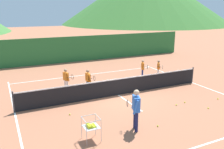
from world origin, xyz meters
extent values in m
plane|color=#A86647|center=(0.00, 0.00, 0.00)|extent=(120.00, 120.00, 0.00)
cube|color=white|center=(0.00, -5.96, 0.00)|extent=(11.03, 0.08, 0.01)
cube|color=white|center=(0.00, 4.89, 0.00)|extent=(11.03, 0.08, 0.01)
cube|color=white|center=(-5.51, 0.00, 0.00)|extent=(0.08, 10.86, 0.01)
cube|color=white|center=(5.51, 0.00, 0.00)|extent=(0.08, 10.86, 0.01)
cube|color=white|center=(0.00, 0.00, 0.00)|extent=(0.08, 5.06, 0.01)
cylinder|color=#333338|center=(-5.52, 0.00, 0.53)|extent=(0.08, 0.08, 1.05)
cylinder|color=#333338|center=(5.52, 0.00, 0.53)|extent=(0.08, 0.08, 1.05)
cube|color=black|center=(0.00, 0.00, 0.46)|extent=(10.96, 0.02, 0.92)
cube|color=white|center=(0.00, 0.00, 0.95)|extent=(10.96, 0.03, 0.06)
cylinder|color=#191E4C|center=(-1.29, -4.09, 0.42)|extent=(0.13, 0.13, 0.85)
cylinder|color=#191E4C|center=(-1.18, -3.78, 0.42)|extent=(0.13, 0.13, 0.85)
cube|color=blue|center=(-1.24, -3.94, 1.14)|extent=(0.39, 0.55, 0.59)
sphere|color=#DBAD84|center=(-1.24, -3.94, 1.59)|extent=(0.23, 0.23, 0.23)
cylinder|color=blue|center=(-1.40, -4.18, 1.11)|extent=(0.25, 0.16, 0.58)
cylinder|color=blue|center=(-1.18, -3.65, 1.10)|extent=(0.20, 0.14, 0.58)
torus|color=#262628|center=(-1.42, -3.56, 1.05)|extent=(0.12, 0.28, 0.29)
cylinder|color=black|center=(-1.19, -3.64, 1.05)|extent=(0.22, 0.10, 0.03)
cylinder|color=silver|center=(-2.49, 2.10, 0.34)|extent=(0.10, 0.10, 0.67)
cylinder|color=silver|center=(-2.44, 1.85, 0.34)|extent=(0.10, 0.10, 0.67)
cube|color=orange|center=(-2.46, 1.98, 0.91)|extent=(0.27, 0.43, 0.47)
sphere|color=tan|center=(-2.46, 1.98, 1.26)|extent=(0.19, 0.19, 0.19)
cylinder|color=orange|center=(-2.46, 2.21, 0.88)|extent=(0.19, 0.11, 0.46)
cylinder|color=orange|center=(-2.38, 1.76, 0.87)|extent=(0.15, 0.10, 0.46)
torus|color=#262628|center=(-2.12, 1.81, 0.87)|extent=(0.08, 0.29, 0.29)
cylinder|color=black|center=(-2.36, 1.76, 0.87)|extent=(0.22, 0.07, 0.03)
cylinder|color=navy|center=(-1.37, 1.34, 0.34)|extent=(0.10, 0.10, 0.67)
cylinder|color=navy|center=(-1.36, 1.08, 0.34)|extent=(0.10, 0.10, 0.67)
cube|color=orange|center=(-1.36, 1.21, 0.91)|extent=(0.19, 0.41, 0.47)
sphere|color=#996B4C|center=(-1.36, 1.21, 1.27)|extent=(0.19, 0.19, 0.19)
cylinder|color=orange|center=(-1.31, 1.44, 0.88)|extent=(0.18, 0.08, 0.46)
cylinder|color=orange|center=(-1.32, 0.98, 0.88)|extent=(0.14, 0.07, 0.46)
torus|color=#262628|center=(-1.06, 0.98, 0.87)|extent=(0.03, 0.29, 0.29)
cylinder|color=black|center=(-1.30, 0.98, 0.87)|extent=(0.22, 0.03, 0.03)
cylinder|color=navy|center=(3.24, 2.55, 0.32)|extent=(0.09, 0.09, 0.63)
cylinder|color=navy|center=(3.13, 2.33, 0.32)|extent=(0.09, 0.09, 0.63)
cube|color=orange|center=(3.19, 2.44, 0.85)|extent=(0.33, 0.42, 0.44)
sphere|color=tan|center=(3.19, 2.44, 1.19)|extent=(0.17, 0.17, 0.17)
cylinder|color=orange|center=(3.33, 2.61, 0.83)|extent=(0.18, 0.14, 0.43)
cylinder|color=orange|center=(3.11, 2.24, 0.82)|extent=(0.15, 0.12, 0.44)
torus|color=#262628|center=(3.35, 2.11, 0.83)|extent=(0.15, 0.27, 0.29)
cylinder|color=black|center=(3.13, 2.22, 0.83)|extent=(0.21, 0.13, 0.03)
cylinder|color=silver|center=(4.36, 2.17, 0.30)|extent=(0.09, 0.09, 0.61)
cylinder|color=silver|center=(4.21, 1.99, 0.30)|extent=(0.09, 0.09, 0.61)
cube|color=orange|center=(4.29, 2.08, 0.82)|extent=(0.36, 0.39, 0.42)
sphere|color=#996B4C|center=(4.29, 2.08, 1.14)|extent=(0.17, 0.17, 0.17)
cylinder|color=orange|center=(4.45, 2.21, 0.79)|extent=(0.17, 0.15, 0.42)
cylinder|color=orange|center=(4.18, 1.90, 0.79)|extent=(0.14, 0.13, 0.42)
torus|color=#262628|center=(4.39, 1.73, 0.80)|extent=(0.20, 0.24, 0.29)
cylinder|color=black|center=(4.20, 1.89, 0.80)|extent=(0.19, 0.16, 0.03)
cylinder|color=#B7B7BC|center=(-3.41, -3.62, 0.45)|extent=(0.02, 0.02, 0.89)
cylinder|color=#B7B7BC|center=(-2.85, -3.62, 0.45)|extent=(0.02, 0.02, 0.89)
cylinder|color=#B7B7BC|center=(-3.41, -4.18, 0.45)|extent=(0.02, 0.02, 0.89)
cylinder|color=#B7B7BC|center=(-2.85, -4.18, 0.45)|extent=(0.02, 0.02, 0.89)
cube|color=#B7B7BC|center=(-3.13, -3.90, 0.55)|extent=(0.56, 0.56, 0.01)
cube|color=#B7B7BC|center=(-3.13, -3.62, 0.89)|extent=(0.56, 0.02, 0.02)
cube|color=#B7B7BC|center=(-3.13, -4.18, 0.89)|extent=(0.56, 0.02, 0.02)
cube|color=#B7B7BC|center=(-3.41, -3.90, 0.89)|extent=(0.02, 0.56, 0.02)
cube|color=#B7B7BC|center=(-2.85, -3.90, 0.89)|extent=(0.02, 0.56, 0.02)
sphere|color=yellow|center=(-3.26, -4.03, 0.58)|extent=(0.07, 0.07, 0.07)
sphere|color=yellow|center=(-3.26, -3.97, 0.58)|extent=(0.07, 0.07, 0.07)
sphere|color=yellow|center=(-3.26, -3.90, 0.58)|extent=(0.07, 0.07, 0.07)
sphere|color=yellow|center=(-3.26, -3.84, 0.58)|extent=(0.07, 0.07, 0.07)
sphere|color=yellow|center=(-3.26, -3.77, 0.58)|extent=(0.07, 0.07, 0.07)
sphere|color=yellow|center=(-3.19, -4.03, 0.58)|extent=(0.07, 0.07, 0.07)
sphere|color=yellow|center=(-3.20, -3.97, 0.58)|extent=(0.07, 0.07, 0.07)
sphere|color=yellow|center=(-3.20, -3.90, 0.59)|extent=(0.07, 0.07, 0.07)
sphere|color=yellow|center=(-3.19, -3.84, 0.58)|extent=(0.07, 0.07, 0.07)
sphere|color=yellow|center=(-3.19, -3.77, 0.58)|extent=(0.07, 0.07, 0.07)
sphere|color=yellow|center=(-3.13, -4.03, 0.58)|extent=(0.07, 0.07, 0.07)
sphere|color=yellow|center=(-3.13, -3.97, 0.58)|extent=(0.07, 0.07, 0.07)
sphere|color=yellow|center=(-3.13, -3.90, 0.58)|extent=(0.07, 0.07, 0.07)
sphere|color=yellow|center=(-3.13, -3.83, 0.58)|extent=(0.07, 0.07, 0.07)
sphere|color=yellow|center=(-3.12, -3.77, 0.58)|extent=(0.07, 0.07, 0.07)
sphere|color=yellow|center=(-3.07, -4.03, 0.58)|extent=(0.07, 0.07, 0.07)
sphere|color=yellow|center=(-3.06, -3.97, 0.58)|extent=(0.07, 0.07, 0.07)
sphere|color=yellow|center=(-3.07, -3.90, 0.59)|extent=(0.07, 0.07, 0.07)
sphere|color=yellow|center=(-3.06, -3.83, 0.58)|extent=(0.07, 0.07, 0.07)
sphere|color=yellow|center=(-3.07, -3.77, 0.58)|extent=(0.07, 0.07, 0.07)
sphere|color=yellow|center=(-3.00, -4.03, 0.58)|extent=(0.07, 0.07, 0.07)
sphere|color=yellow|center=(-3.00, -3.97, 0.59)|extent=(0.07, 0.07, 0.07)
sphere|color=yellow|center=(-2.99, -3.90, 0.59)|extent=(0.07, 0.07, 0.07)
sphere|color=yellow|center=(-2.99, -3.84, 0.58)|extent=(0.07, 0.07, 0.07)
sphere|color=yellow|center=(-3.00, -3.77, 0.59)|extent=(0.07, 0.07, 0.07)
sphere|color=yellow|center=(-3.25, -4.02, 0.64)|extent=(0.07, 0.07, 0.07)
sphere|color=yellow|center=(-3.26, -3.96, 0.64)|extent=(0.07, 0.07, 0.07)
sphere|color=yellow|center=(-3.25, -3.89, 0.64)|extent=(0.07, 0.07, 0.07)
sphere|color=yellow|center=(-3.26, -3.84, 0.64)|extent=(0.07, 0.07, 0.07)
sphere|color=yellow|center=(-3.26, -3.77, 0.64)|extent=(0.07, 0.07, 0.07)
sphere|color=yellow|center=(-3.20, -4.03, 0.64)|extent=(0.07, 0.07, 0.07)
sphere|color=yellow|center=(-3.19, -3.96, 0.64)|extent=(0.07, 0.07, 0.07)
sphere|color=yellow|center=(-3.20, -3.90, 0.64)|extent=(0.07, 0.07, 0.07)
sphere|color=yellow|center=(-3.19, -3.83, 0.63)|extent=(0.07, 0.07, 0.07)
sphere|color=yellow|center=(-3.20, -3.77, 0.64)|extent=(0.07, 0.07, 0.07)
sphere|color=yellow|center=(-3.12, -4.03, 0.64)|extent=(0.07, 0.07, 0.07)
sphere|color=yellow|center=(-3.13, -3.97, 0.64)|extent=(0.07, 0.07, 0.07)
sphere|color=yellow|center=(-3.13, -3.90, 0.63)|extent=(0.07, 0.07, 0.07)
sphere|color=yellow|center=(3.08, -3.66, 0.03)|extent=(0.07, 0.07, 0.07)
sphere|color=yellow|center=(-0.26, -4.11, 0.03)|extent=(0.07, 0.07, 0.07)
sphere|color=yellow|center=(4.56, -2.96, 0.03)|extent=(0.07, 0.07, 0.07)
sphere|color=yellow|center=(-3.24, -1.42, 0.03)|extent=(0.07, 0.07, 0.07)
sphere|color=yellow|center=(2.59, -2.57, 0.03)|extent=(0.07, 0.07, 0.07)
sphere|color=yellow|center=(1.95, -2.66, 0.03)|extent=(0.07, 0.07, 0.07)
cube|color=#286B33|center=(0.00, 9.77, 1.17)|extent=(24.26, 0.08, 2.34)
camera|label=1|loc=(-5.90, -11.40, 4.72)|focal=38.36mm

